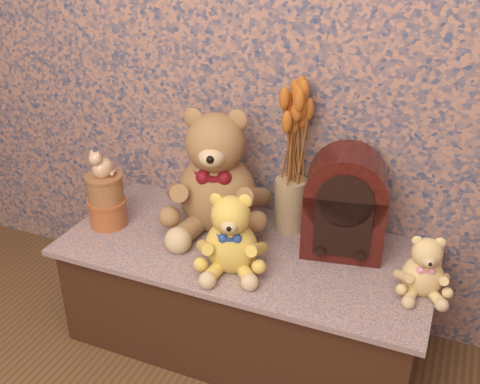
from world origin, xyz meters
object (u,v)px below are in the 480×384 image
object	(u,v)px
biscuit_tin_lower	(108,213)
cat_figurine	(102,162)
teddy_medium	(231,228)
cathedral_radio	(345,202)
teddy_small	(425,262)
teddy_large	(217,164)
ceramic_vase	(290,204)

from	to	relation	value
biscuit_tin_lower	cat_figurine	distance (m)	0.21
teddy_medium	cathedral_radio	size ratio (longest dim) A/B	0.79
teddy_medium	cat_figurine	xyz separation A→B (m)	(-0.54, 0.07, 0.11)
teddy_small	biscuit_tin_lower	size ratio (longest dim) A/B	1.55
teddy_large	cat_figurine	world-z (taller)	teddy_large
ceramic_vase	teddy_small	bearing A→B (deg)	-23.01
teddy_large	ceramic_vase	world-z (taller)	teddy_large
cathedral_radio	ceramic_vase	distance (m)	0.24
ceramic_vase	cat_figurine	bearing A→B (deg)	-159.15
teddy_small	cathedral_radio	size ratio (longest dim) A/B	0.57
biscuit_tin_lower	cathedral_radio	bearing A→B (deg)	11.50
ceramic_vase	cat_figurine	distance (m)	0.70
teddy_medium	cathedral_radio	xyz separation A→B (m)	(0.31, 0.25, 0.04)
teddy_medium	ceramic_vase	size ratio (longest dim) A/B	1.49
cathedral_radio	biscuit_tin_lower	distance (m)	0.87
cathedral_radio	teddy_medium	bearing A→B (deg)	-152.21
teddy_medium	ceramic_vase	bearing A→B (deg)	53.86
biscuit_tin_lower	teddy_large	bearing A→B (deg)	23.99
teddy_large	teddy_medium	bearing A→B (deg)	-72.96
cathedral_radio	ceramic_vase	size ratio (longest dim) A/B	1.90
ceramic_vase	biscuit_tin_lower	bearing A→B (deg)	-159.15
teddy_small	cathedral_radio	distance (m)	0.33
teddy_medium	cathedral_radio	bearing A→B (deg)	19.59
teddy_medium	ceramic_vase	world-z (taller)	teddy_medium
teddy_medium	cathedral_radio	distance (m)	0.40
teddy_large	cat_figurine	size ratio (longest dim) A/B	4.27
teddy_large	cathedral_radio	xyz separation A→B (m)	(0.47, 0.01, -0.06)
teddy_medium	teddy_small	size ratio (longest dim) A/B	1.38
ceramic_vase	biscuit_tin_lower	xyz separation A→B (m)	(-0.63, -0.24, -0.05)
biscuit_tin_lower	cat_figurine	bearing A→B (deg)	0.00
cathedral_radio	ceramic_vase	bearing A→B (deg)	151.18
cathedral_radio	cat_figurine	bearing A→B (deg)	-179.15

